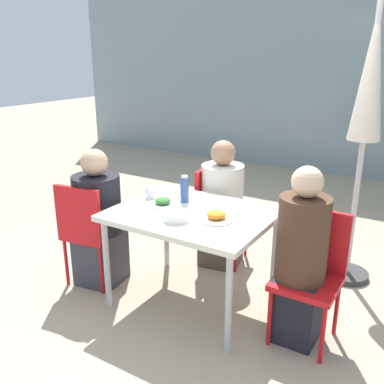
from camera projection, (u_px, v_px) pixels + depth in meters
name	position (u px, v px, depth m)	size (l,w,h in m)	color
ground_plane	(192.00, 301.00, 3.29)	(24.00, 24.00, 0.00)	tan
building_facade	(346.00, 75.00, 6.31)	(10.00, 0.20, 3.00)	gray
dining_table	(192.00, 220.00, 3.08)	(1.12, 0.88, 0.74)	silver
chair_left	(87.00, 227.00, 3.39)	(0.45, 0.45, 0.87)	red
person_left	(99.00, 223.00, 3.43)	(0.38, 0.38, 1.12)	#383842
chair_right	(311.00, 266.00, 2.77)	(0.40, 0.40, 0.87)	red
person_right	(301.00, 261.00, 2.71)	(0.32, 0.32, 1.19)	black
chair_far	(215.00, 207.00, 3.82)	(0.46, 0.46, 0.87)	red
person_far	(222.00, 208.00, 3.74)	(0.38, 0.38, 1.13)	#473D33
closed_umbrella	(368.00, 98.00, 3.18)	(0.36, 0.36, 2.19)	#333333
plate_0	(216.00, 217.00, 2.90)	(0.24, 0.24, 0.07)	white
plate_1	(163.00, 203.00, 3.18)	(0.22, 0.22, 0.06)	white
bottle	(185.00, 189.00, 3.24)	(0.07, 0.07, 0.21)	#334C8E
drinking_cup	(151.00, 192.00, 3.34)	(0.08, 0.08, 0.09)	white
salad_bowl	(176.00, 216.00, 2.90)	(0.18, 0.18, 0.06)	white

